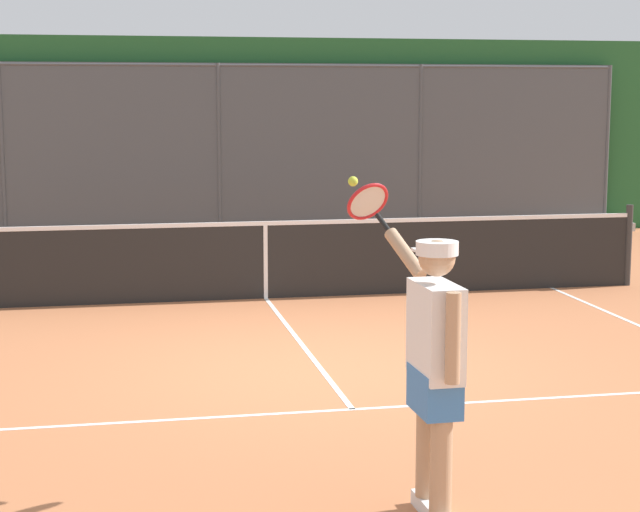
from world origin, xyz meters
TOP-DOWN VIEW (x-y plane):
  - ground_plane at (0.00, 0.00)m, footprint 60.00×60.00m
  - court_line_markings at (0.00, 1.55)m, footprint 7.58×8.78m
  - fence_backdrop at (0.00, -9.70)m, footprint 17.37×1.37m
  - tennis_net at (0.00, -3.55)m, footprint 9.74×0.09m
  - tennis_player at (0.03, 3.48)m, footprint 0.49×1.38m

SIDE VIEW (x-z plane):
  - ground_plane at x=0.00m, z-range 0.00..0.00m
  - court_line_markings at x=0.00m, z-range 0.00..0.01m
  - tennis_net at x=0.00m, z-range -0.04..1.03m
  - tennis_player at x=0.03m, z-range 0.00..1.95m
  - fence_backdrop at x=0.00m, z-range -0.01..3.48m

